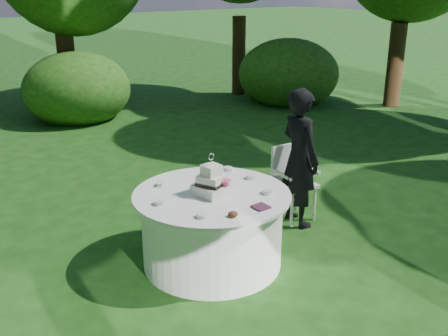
% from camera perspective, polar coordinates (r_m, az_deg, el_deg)
% --- Properties ---
extents(ground, '(80.00, 80.00, 0.00)m').
position_cam_1_polar(ground, '(5.48, -1.27, -10.20)').
color(ground, '#15390F').
rests_on(ground, ground).
extents(napkins, '(0.14, 0.14, 0.02)m').
position_cam_1_polar(napkins, '(4.83, 4.02, -4.25)').
color(napkins, '#4C203D').
rests_on(napkins, table).
extents(feather_plume, '(0.48, 0.07, 0.01)m').
position_cam_1_polar(feather_plume, '(4.72, -0.23, -4.83)').
color(feather_plume, white).
rests_on(feather_plume, table).
extents(guest, '(0.48, 0.65, 1.63)m').
position_cam_1_polar(guest, '(6.08, 8.24, 1.10)').
color(guest, black).
rests_on(guest, ground).
extents(table, '(1.56, 1.56, 0.77)m').
position_cam_1_polar(table, '(5.30, -1.31, -6.56)').
color(table, white).
rests_on(table, ground).
extents(cake, '(0.35, 0.35, 0.42)m').
position_cam_1_polar(cake, '(5.08, -1.32, -1.66)').
color(cake, silver).
rests_on(cake, table).
extents(chair, '(0.48, 0.46, 0.89)m').
position_cam_1_polar(chair, '(6.35, 7.34, -0.89)').
color(chair, silver).
rests_on(chair, ground).
extents(votives, '(1.21, 0.97, 0.04)m').
position_cam_1_polar(votives, '(5.20, -1.25, -2.27)').
color(votives, silver).
rests_on(votives, table).
extents(petal_cups, '(0.57, 1.11, 0.05)m').
position_cam_1_polar(petal_cups, '(5.14, -0.38, -2.46)').
color(petal_cups, '#562D16').
rests_on(petal_cups, table).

